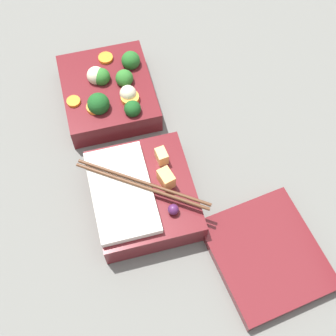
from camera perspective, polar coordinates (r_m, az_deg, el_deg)
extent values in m
plane|color=slate|center=(0.79, -5.52, 1.72)|extent=(3.00, 3.00, 0.00)
cube|color=maroon|center=(0.84, -7.49, 9.05)|extent=(0.17, 0.15, 0.04)
sphere|color=#236023|center=(0.84, -4.57, 12.94)|extent=(0.03, 0.03, 0.03)
sphere|color=#2D7028|center=(0.82, -8.13, 10.95)|extent=(0.03, 0.03, 0.03)
sphere|color=#2D7028|center=(0.81, -5.34, 10.84)|extent=(0.03, 0.03, 0.03)
sphere|color=#19511E|center=(0.77, -4.35, 7.22)|extent=(0.03, 0.03, 0.03)
sphere|color=#19511E|center=(0.78, -8.48, 7.75)|extent=(0.04, 0.04, 0.04)
cylinder|color=orange|center=(0.80, -11.44, 7.97)|extent=(0.03, 0.03, 0.01)
cylinder|color=orange|center=(0.85, -7.61, 13.15)|extent=(0.03, 0.03, 0.01)
cylinder|color=orange|center=(0.79, -8.93, 7.33)|extent=(0.03, 0.03, 0.01)
cylinder|color=orange|center=(0.79, -4.66, 8.50)|extent=(0.04, 0.04, 0.01)
sphere|color=beige|center=(0.82, -8.77, 11.08)|extent=(0.03, 0.03, 0.03)
sphere|color=beige|center=(0.79, -4.89, 9.04)|extent=(0.03, 0.03, 0.03)
cube|color=maroon|center=(0.72, -2.99, -3.32)|extent=(0.17, 0.15, 0.04)
cube|color=silver|center=(0.70, -5.66, -2.90)|extent=(0.15, 0.09, 0.01)
cube|color=#EAB266|center=(0.72, -0.79, 1.46)|extent=(0.02, 0.02, 0.02)
cube|color=#F4A356|center=(0.70, -0.23, -1.30)|extent=(0.03, 0.02, 0.03)
sphere|color=#4C1E4C|center=(0.68, 0.64, -5.08)|extent=(0.02, 0.02, 0.02)
cylinder|color=#56331E|center=(0.69, -3.23, -2.24)|extent=(0.13, 0.18, 0.01)
cylinder|color=#56331E|center=(0.69, -3.02, -1.76)|extent=(0.13, 0.18, 0.01)
cube|color=maroon|center=(0.71, 11.93, -10.31)|extent=(0.19, 0.17, 0.02)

